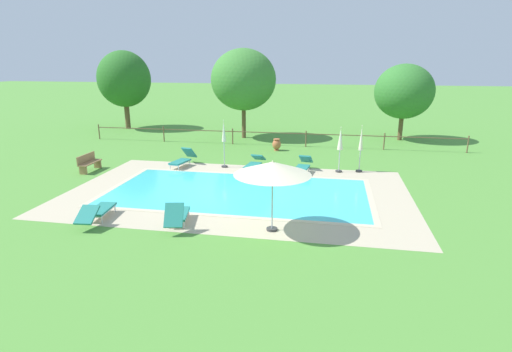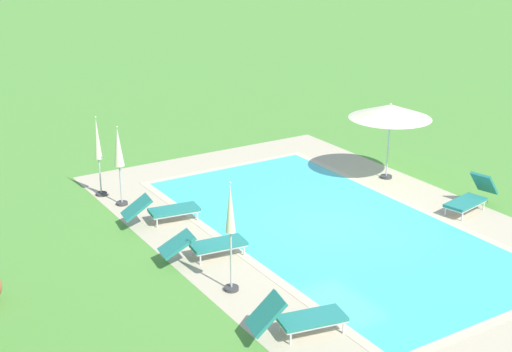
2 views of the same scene
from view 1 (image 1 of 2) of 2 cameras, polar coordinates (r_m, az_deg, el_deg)
ground_plane at (r=17.33m, az=-2.56°, el=-2.24°), size 160.00×160.00×0.00m
pool_deck_paving at (r=17.33m, az=-2.56°, el=-2.23°), size 14.35×8.96×0.01m
swimming_pool_water at (r=17.33m, az=-2.56°, el=-2.23°), size 10.77×5.38×0.01m
pool_coping_rim at (r=17.32m, az=-2.56°, el=-2.21°), size 11.25×5.86×0.01m
sun_lounger_north_near_steps at (r=21.72m, az=-10.26°, el=2.35°), size 0.97×2.01×0.93m
sun_lounger_north_mid at (r=20.27m, az=6.61°, el=1.46°), size 0.87×2.08×0.81m
sun_lounger_north_far at (r=15.22m, az=-21.40°, el=-4.60°), size 0.82×2.12×0.72m
sun_lounger_north_end at (r=14.01m, az=-10.97°, el=-5.34°), size 0.98×1.97×0.97m
sun_lounger_south_near_corner at (r=20.62m, az=-0.24°, el=1.79°), size 0.85×2.12×0.73m
patio_umbrella_open_foreground at (r=12.84m, az=2.34°, el=1.06°), size 2.50×2.50×2.37m
patio_umbrella_closed_row_west at (r=20.43m, az=11.76°, el=4.70°), size 0.32×0.32×2.28m
patio_umbrella_closed_row_mid_west at (r=20.98m, az=-4.54°, el=5.48°), size 0.32×0.32×2.49m
patio_umbrella_closed_row_centre at (r=20.71m, az=14.53°, el=4.49°), size 0.32×0.32×2.36m
wooden_bench_lawn_side at (r=22.08m, az=-22.44°, el=1.81°), size 0.45×1.50×0.87m
terracotta_urn_near_fence at (r=25.17m, az=2.91°, el=4.48°), size 0.53×0.53×0.74m
perimeter_fence at (r=26.62m, az=1.79°, el=5.84°), size 24.36×0.08×1.05m
tree_far_west at (r=29.00m, az=-1.77°, el=13.37°), size 4.53×4.53×6.21m
tree_west_mid at (r=34.67m, az=-18.04°, el=12.82°), size 4.14×4.14×6.15m
tree_centre at (r=29.93m, az=20.09°, el=11.08°), size 3.96×3.96×5.19m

